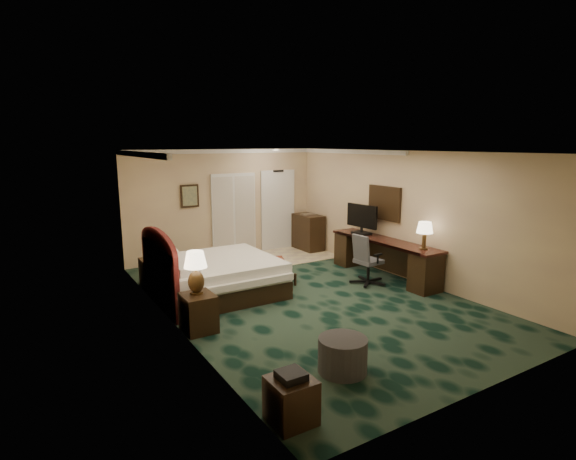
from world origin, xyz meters
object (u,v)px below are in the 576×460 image
bed (218,277)px  tv (362,219)px  bed_bench (277,272)px  ottoman (343,355)px  desk_chair (369,259)px  minibar (308,232)px  nightstand_far (153,273)px  side_table (291,400)px  desk (384,258)px  lamp_near (196,273)px  nightstand_near (198,313)px  lamp_far (153,244)px

bed → tv: (3.47, -0.10, 0.82)m
bed_bench → ottoman: (-1.21, -3.75, 0.03)m
desk_chair → bed_bench: bearing=137.7°
minibar → tv: bearing=-91.3°
nightstand_far → desk_chair: 4.38m
side_table → bed: bearing=77.5°
side_table → desk: 5.54m
desk_chair → tv: bearing=53.3°
ottoman → desk_chair: 3.75m
bed → lamp_near: lamp_near is taller
nightstand_near → ottoman: size_ratio=0.93×
lamp_far → bed_bench: size_ratio=0.53×
ottoman → side_table: 1.24m
minibar → nightstand_far: bearing=-167.0°
nightstand_near → ottoman: bearing=-62.8°
bed_bench → minibar: minibar is taller
side_table → lamp_near: bearing=89.9°
minibar → lamp_near: bearing=-141.6°
desk_chair → side_table: bearing=-145.0°
nightstand_near → side_table: nightstand_near is taller
side_table → tv: tv is taller
bed_bench → ottoman: 3.94m
bed → desk_chair: 3.07m
minibar → desk_chair: bearing=-101.4°
bed → bed_bench: 1.41m
lamp_near → lamp_far: 2.51m
nightstand_far → desk_chair: (3.82, -2.13, 0.24)m
nightstand_far → lamp_near: 2.58m
bed → nightstand_far: (-0.93, 1.11, -0.06)m
lamp_far → tv: (4.38, -1.21, 0.29)m
bed → desk_chair: desk_chair is taller
lamp_far → side_table: size_ratio=1.26×
nightstand_near → tv: 4.68m
bed → nightstand_far: size_ratio=3.78×
tv → desk_chair: size_ratio=0.83×
nightstand_near → bed_bench: (2.32, 1.59, -0.10)m
nightstand_far → minibar: bearing=13.0°
side_table → tv: (4.40, 4.06, 0.92)m
nightstand_far → desk: bearing=-23.5°
bed_bench → lamp_far: bearing=177.9°
nightstand_near → side_table: size_ratio=1.21×
lamp_far → desk_chair: 4.37m
nightstand_near → minibar: bearing=38.9°
bed → bed_bench: (1.39, 0.14, -0.15)m
bed → nightstand_near: (-0.92, -1.45, -0.05)m
minibar → nightstand_near: bearing=-141.1°
lamp_near → lamp_far: size_ratio=1.10×
bed_bench → desk_chair: bearing=-17.1°
side_table → desk_chair: 4.94m
minibar → lamp_far: bearing=-167.1°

